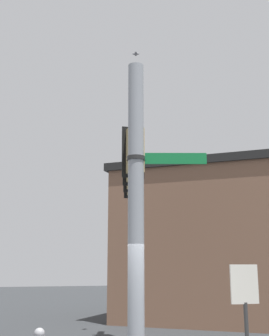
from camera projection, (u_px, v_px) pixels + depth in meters
signal_pole at (136, 215)px, 8.41m from camera, size 0.31×0.31×6.09m
mast_arm at (135, 132)px, 11.64m from camera, size 1.71×5.38×0.22m
traffic_light_nearest_pole at (135, 150)px, 10.25m from camera, size 0.54×0.49×1.31m
traffic_light_mid_inner at (135, 161)px, 11.30m from camera, size 0.54×0.49×1.31m
traffic_light_mid_outer at (135, 170)px, 12.35m from camera, size 0.54×0.49×1.31m
traffic_light_arm_end at (134, 177)px, 13.40m from camera, size 0.54×0.49×1.31m
street_name_sign at (154, 159)px, 8.65m from camera, size 1.50×0.56×0.22m
bird_flying at (136, 54)px, 14.72m from camera, size 0.25×0.35×0.09m
storefront_building at (227, 242)px, 17.71m from camera, size 9.96×9.64×5.98m
historical_marker at (245, 302)px, 8.76m from camera, size 0.60×0.08×2.13m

